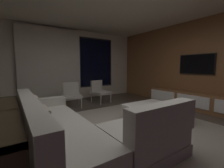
% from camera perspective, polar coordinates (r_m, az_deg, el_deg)
% --- Properties ---
extents(floor, '(9.20, 9.20, 0.00)m').
position_cam_1_polar(floor, '(3.07, 5.05, -17.95)').
color(floor, '#473D33').
extents(back_wall_with_window, '(6.60, 0.30, 2.70)m').
position_cam_1_polar(back_wall_with_window, '(6.03, -17.65, 6.86)').
color(back_wall_with_window, beige).
rests_on(back_wall_with_window, floor).
extents(media_wall, '(0.12, 7.80, 2.70)m').
position_cam_1_polar(media_wall, '(5.29, 32.10, 6.37)').
color(media_wall, brown).
rests_on(media_wall, floor).
extents(area_rug, '(3.20, 3.80, 0.01)m').
position_cam_1_polar(area_rug, '(3.21, 11.30, -16.76)').
color(area_rug, gray).
rests_on(area_rug, floor).
extents(sectional_couch, '(1.98, 2.50, 0.82)m').
position_cam_1_polar(sectional_couch, '(2.41, -12.48, -17.55)').
color(sectional_couch, gray).
rests_on(sectional_couch, floor).
extents(coffee_table, '(1.16, 1.16, 0.36)m').
position_cam_1_polar(coffee_table, '(3.77, 15.97, -10.42)').
color(coffee_table, '#33291B').
rests_on(coffee_table, floor).
extents(book_stack_on_coffee_table, '(0.28, 0.18, 0.08)m').
position_cam_1_polar(book_stack_on_coffee_table, '(3.64, 16.26, -7.58)').
color(book_stack_on_coffee_table, '#AABA35').
rests_on(book_stack_on_coffee_table, coffee_table).
extents(accent_chair_near_window, '(0.64, 0.66, 0.78)m').
position_cam_1_polar(accent_chair_near_window, '(5.47, -4.77, -2.35)').
color(accent_chair_near_window, '#B2ADA0').
rests_on(accent_chair_near_window, floor).
extents(accent_chair_by_curtain, '(0.64, 0.65, 0.78)m').
position_cam_1_polar(accent_chair_by_curtain, '(4.98, -14.95, -3.39)').
color(accent_chair_by_curtain, '#B2ADA0').
rests_on(accent_chair_by_curtain, floor).
extents(media_console, '(0.46, 3.10, 0.52)m').
position_cam_1_polar(media_console, '(5.15, 29.53, -5.76)').
color(media_console, brown).
rests_on(media_console, floor).
extents(mounted_tv, '(0.05, 1.04, 0.60)m').
position_cam_1_polar(mounted_tv, '(5.30, 29.14, 6.53)').
color(mounted_tv, black).
extents(console_table_behind_couch, '(0.40, 2.10, 0.74)m').
position_cam_1_polar(console_table_behind_couch, '(2.35, -35.97, -15.91)').
color(console_table_behind_couch, '#33291B').
rests_on(console_table_behind_couch, floor).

